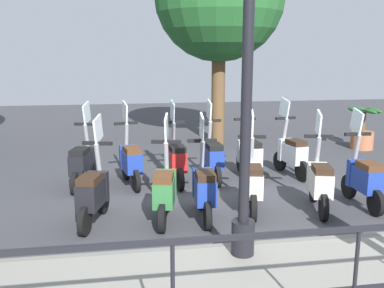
# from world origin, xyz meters

# --- Properties ---
(ground_plane) EXTENTS (28.00, 28.00, 0.00)m
(ground_plane) POSITION_xyz_m (0.00, 0.00, 0.00)
(ground_plane) COLOR #38383D
(fence_railing) EXTENTS (0.04, 16.03, 1.07)m
(fence_railing) POSITION_xyz_m (-4.20, -0.00, 0.90)
(fence_railing) COLOR black
(fence_railing) RESTS_ON promenade_walkway
(lamp_post_near) EXTENTS (0.26, 0.90, 4.32)m
(lamp_post_near) POSITION_xyz_m (-2.40, 0.32, 2.06)
(lamp_post_near) COLOR black
(lamp_post_near) RESTS_ON promenade_walkway
(potted_palm) EXTENTS (1.06, 0.66, 1.05)m
(potted_palm) POSITION_xyz_m (3.09, -4.37, 0.45)
(potted_palm) COLOR #9E5B3D
(potted_palm) RESTS_ON ground_plane
(scooter_near_0) EXTENTS (1.23, 0.44, 1.54)m
(scooter_near_0) POSITION_xyz_m (-0.81, -2.09, 0.48)
(scooter_near_0) COLOR black
(scooter_near_0) RESTS_ON ground_plane
(scooter_near_1) EXTENTS (1.21, 0.52, 1.54)m
(scooter_near_1) POSITION_xyz_m (-0.88, -1.32, 0.48)
(scooter_near_1) COLOR black
(scooter_near_1) RESTS_ON ground_plane
(scooter_near_2) EXTENTS (1.22, 0.50, 1.54)m
(scooter_near_2) POSITION_xyz_m (-0.73, -0.29, 0.48)
(scooter_near_2) COLOR black
(scooter_near_2) RESTS_ON ground_plane
(scooter_near_3) EXTENTS (1.23, 0.44, 1.54)m
(scooter_near_3) POSITION_xyz_m (-0.92, 0.50, 0.48)
(scooter_near_3) COLOR black
(scooter_near_3) RESTS_ON ground_plane
(scooter_near_4) EXTENTS (1.22, 0.48, 1.54)m
(scooter_near_4) POSITION_xyz_m (-0.92, 1.08, 0.48)
(scooter_near_4) COLOR black
(scooter_near_4) RESTS_ON ground_plane
(scooter_near_5) EXTENTS (1.21, 0.52, 1.54)m
(scooter_near_5) POSITION_xyz_m (-0.86, 2.09, 0.48)
(scooter_near_5) COLOR black
(scooter_near_5) RESTS_ON ground_plane
(scooter_far_0) EXTENTS (1.23, 0.47, 1.54)m
(scooter_far_0) POSITION_xyz_m (1.03, -1.63, 0.48)
(scooter_far_0) COLOR black
(scooter_far_0) RESTS_ON ground_plane
(scooter_far_1) EXTENTS (1.23, 0.44, 1.54)m
(scooter_far_1) POSITION_xyz_m (1.02, -0.76, 0.48)
(scooter_far_1) COLOR black
(scooter_far_1) RESTS_ON ground_plane
(scooter_far_2) EXTENTS (1.23, 0.44, 1.54)m
(scooter_far_2) POSITION_xyz_m (0.93, -0.01, 0.48)
(scooter_far_2) COLOR black
(scooter_far_2) RESTS_ON ground_plane
(scooter_far_3) EXTENTS (1.23, 0.44, 1.54)m
(scooter_far_3) POSITION_xyz_m (0.87, 0.69, 0.48)
(scooter_far_3) COLOR black
(scooter_far_3) RESTS_ON ground_plane
(scooter_far_4) EXTENTS (1.22, 0.49, 1.54)m
(scooter_far_4) POSITION_xyz_m (0.89, 1.54, 0.48)
(scooter_far_4) COLOR black
(scooter_far_4) RESTS_ON ground_plane
(scooter_far_5) EXTENTS (1.21, 0.52, 1.54)m
(scooter_far_5) POSITION_xyz_m (0.90, 2.39, 0.48)
(scooter_far_5) COLOR black
(scooter_far_5) RESTS_ON ground_plane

